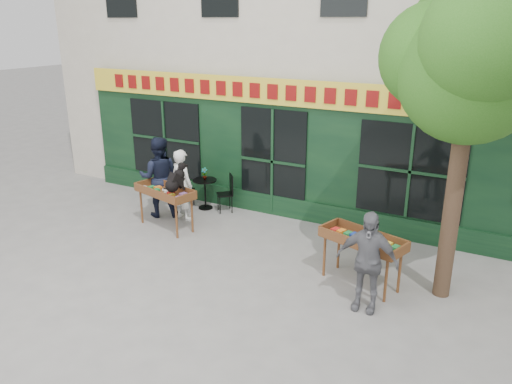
% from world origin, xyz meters
% --- Properties ---
extents(ground, '(80.00, 80.00, 0.00)m').
position_xyz_m(ground, '(0.00, 0.00, 0.00)').
color(ground, slate).
rests_on(ground, ground).
extents(building, '(14.00, 7.26, 10.00)m').
position_xyz_m(building, '(0.00, 5.97, 4.97)').
color(building, beige).
rests_on(building, ground).
extents(street_tree, '(3.05, 2.90, 5.60)m').
position_xyz_m(street_tree, '(4.34, 0.36, 4.11)').
color(street_tree, '#382619').
rests_on(street_tree, ground).
extents(book_cart_center, '(1.61, 0.97, 0.99)m').
position_xyz_m(book_cart_center, '(-1.77, 0.41, 0.82)').
color(book_cart_center, brown).
rests_on(book_cart_center, ground).
extents(dog, '(0.48, 0.67, 0.60)m').
position_xyz_m(dog, '(-1.42, 0.36, 1.29)').
color(dog, black).
rests_on(dog, book_cart_center).
extents(woman, '(0.70, 0.55, 1.71)m').
position_xyz_m(woman, '(-1.77, 1.06, 0.85)').
color(woman, white).
rests_on(woman, ground).
extents(book_cart_right, '(1.62, 1.03, 0.99)m').
position_xyz_m(book_cart_right, '(2.94, -0.02, 0.82)').
color(book_cart_right, brown).
rests_on(book_cart_right, ground).
extents(man_right, '(1.03, 0.47, 1.72)m').
position_xyz_m(man_right, '(3.24, -0.77, 0.86)').
color(man_right, '#5E5E63').
rests_on(man_right, ground).
extents(bistro_table, '(0.60, 0.60, 0.76)m').
position_xyz_m(bistro_table, '(-1.67, 1.87, 0.54)').
color(bistro_table, black).
rests_on(bistro_table, ground).
extents(bistro_chair_left, '(0.39, 0.38, 0.95)m').
position_xyz_m(bistro_chair_left, '(-2.31, 1.77, 0.56)').
color(bistro_chair_left, black).
rests_on(bistro_chair_left, ground).
extents(bistro_chair_right, '(0.51, 0.51, 0.95)m').
position_xyz_m(bistro_chair_right, '(-1.06, 1.98, 0.56)').
color(bistro_chair_right, black).
rests_on(bistro_chair_right, ground).
extents(potted_plant, '(0.19, 0.14, 0.32)m').
position_xyz_m(potted_plant, '(-1.67, 1.87, 0.92)').
color(potted_plant, gray).
rests_on(potted_plant, bistro_table).
extents(man_left, '(1.20, 1.13, 1.96)m').
position_xyz_m(man_left, '(-2.37, 0.97, 0.98)').
color(man_left, black).
rests_on(man_left, ground).
extents(chalkboard, '(0.58, 0.25, 0.79)m').
position_xyz_m(chalkboard, '(-2.80, 2.19, 0.40)').
color(chalkboard, black).
rests_on(chalkboard, ground).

